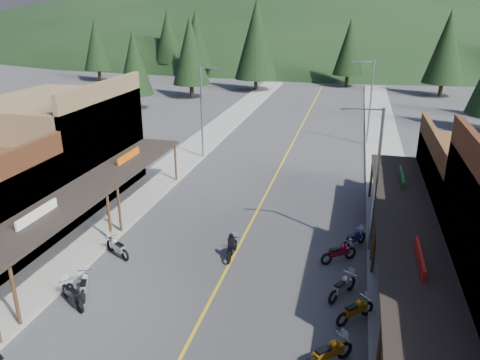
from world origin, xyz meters
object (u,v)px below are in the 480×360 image
Objects in this scene: shop_west_3 at (61,148)px; pine_7 at (168,36)px; bike_east_10 at (339,252)px; bike_east_11 at (354,238)px; pine_0 at (96,44)px; bike_east_8 at (355,309)px; streetlight_1 at (203,109)px; bike_west_8 at (84,284)px; bike_east_7 at (329,352)px; bike_west_9 at (117,246)px; pine_4 at (447,47)px; streetlight_3 at (369,99)px; pine_8 at (134,63)px; pine_1 at (196,38)px; pine_10 at (190,51)px; bike_west_7 at (72,293)px; rider_on_bike at (232,247)px; streetlight_2 at (374,175)px; bike_east_9 at (342,286)px; pine_3 at (349,47)px; pedestrian_east_b at (389,208)px; pine_2 at (256,39)px.

pine_7 is at bearing 105.72° from shop_west_3.
bike_east_10 reaches higher than bike_east_11.
bike_east_8 is at bearing -52.45° from pine_0.
streetlight_1 reaches higher than bike_west_8.
pine_7 is at bearing 162.03° from bike_east_7.
shop_west_3 reaches higher than bike_west_9.
pine_4 is 52.50m from pine_7.
pine_4 is (11.05, 30.00, 2.78)m from streetlight_3.
pine_8 is at bearing 86.94° from bike_west_8.
shop_west_3 is 27.94m from streetlight_3.
pine_7 reaches higher than pine_8.
pine_1 is 20.89m from pine_10.
bike_east_7 reaches higher than bike_west_7.
bike_east_7 is (19.29, -12.71, -2.88)m from shop_west_3.
pine_0 is at bearing 171.81° from bike_east_8.
streetlight_3 is 25.68m from rider_on_bike.
shop_west_3 is 5.47× the size of bike_west_8.
pine_8 is (-28.95, 32.00, 1.52)m from streetlight_2.
pine_4 is 53.43m from bike_east_11.
bike_east_8 is 0.96× the size of bike_east_10.
pine_10 is at bearing 141.29° from streetlight_3.
pine_0 is 16.14m from pine_7.
pine_10 reaches higher than bike_east_9.
bike_west_8 is at bearing -98.55° from pine_3.
pine_7 is 6.14× the size of bike_east_8.
pine_10 is 52.10m from bike_west_7.
pine_1 and pine_4 have the same top height.
shop_west_3 is 22.25m from pedestrian_east_b.
pine_7 reaches higher than bike_east_8.
pine_3 is 5.52× the size of bike_west_8.
streetlight_3 is at bearing -38.71° from pine_10.
streetlight_3 is at bearing 133.55° from bike_east_7.
pine_1 is 72.05m from bike_west_8.
shop_west_3 is 67.32m from pine_7.
pine_3 reaches higher than bike_east_11.
streetlight_3 reaches higher than bike_west_7.
pine_10 is 5.48× the size of bike_east_10.
streetlight_3 is 32.06m from pine_10.
pine_4 is 59.91m from bike_east_8.
bike_east_8 is at bearing -39.92° from bike_east_9.
shop_west_3 is at bearing -83.78° from pine_10.
pine_0 is at bearing 172.41° from pine_2.
pine_1 is 69.03m from rider_on_bike.
pine_3 reaches higher than streetlight_3.
streetlight_3 is 33.14m from bike_west_7.
pine_0 is 72.05m from bike_east_10.
bike_west_7 is at bearing -119.57° from bike_west_8.
pine_0 is at bearing -153.43° from pine_1.
pine_8 is 6.11× the size of pedestrian_east_b.
rider_on_bike is (-6.32, -2.71, 0.03)m from bike_east_11.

